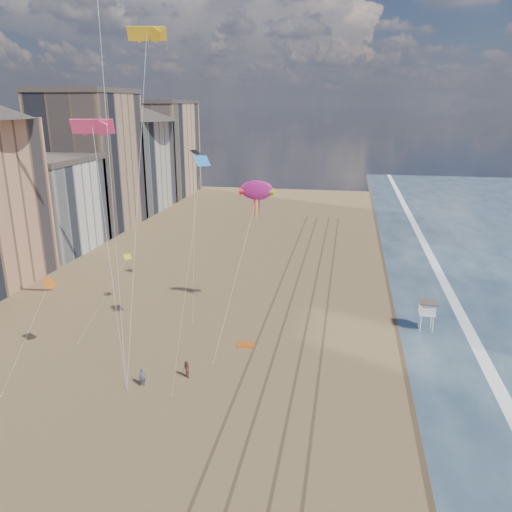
{
  "coord_description": "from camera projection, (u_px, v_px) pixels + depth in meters",
  "views": [
    {
      "loc": [
        8.06,
        -26.84,
        25.93
      ],
      "look_at": [
        -1.72,
        26.0,
        9.5
      ],
      "focal_mm": 35.0,
      "sensor_mm": 36.0,
      "label": 1
    }
  ],
  "objects": [
    {
      "name": "grounded_kite",
      "position": [
        246.0,
        345.0,
        55.72
      ],
      "size": [
        1.98,
        1.36,
        0.21
      ],
      "primitive_type": "cube",
      "rotation": [
        0.0,
        0.0,
        0.08
      ],
      "color": "#D95B12",
      "rests_on": "ground"
    },
    {
      "name": "buildings",
      "position": [
        76.0,
        168.0,
        99.9
      ],
      "size": [
        34.72,
        131.35,
        29.0
      ],
      "color": "#C6B284",
      "rests_on": "ground"
    },
    {
      "name": "wet_sand",
      "position": [
        423.0,
        301.0,
        68.53
      ],
      "size": [
        260.0,
        260.0,
        0.0
      ],
      "primitive_type": "plane",
      "color": "#42301E",
      "rests_on": "ground"
    },
    {
      "name": "parafoils",
      "position": [
        110.0,
        22.0,
        52.25
      ],
      "size": [
        7.47,
        11.43,
        19.67
      ],
      "color": "black",
      "rests_on": "ground"
    },
    {
      "name": "kite_flyer_b",
      "position": [
        186.0,
        370.0,
        49.01
      ],
      "size": [
        1.11,
        1.11,
        1.82
      ],
      "primitive_type": "imported",
      "rotation": [
        0.0,
        0.0,
        -0.79
      ],
      "color": "brown",
      "rests_on": "ground"
    },
    {
      "name": "show_kite",
      "position": [
        257.0,
        191.0,
        58.05
      ],
      "size": [
        4.16,
        6.45,
        19.67
      ],
      "color": "#B21B79",
      "rests_on": "ground"
    },
    {
      "name": "kite_flyer_a",
      "position": [
        142.0,
        377.0,
        47.59
      ],
      "size": [
        0.81,
        0.74,
        1.86
      ],
      "primitive_type": "imported",
      "rotation": [
        0.0,
        0.0,
        0.58
      ],
      "color": "#4E5165",
      "rests_on": "ground"
    },
    {
      "name": "ground",
      "position": [
        212.0,
        498.0,
        34.23
      ],
      "size": [
        260.0,
        260.0,
        0.0
      ],
      "primitive_type": "plane",
      "color": "brown",
      "rests_on": "ground"
    },
    {
      "name": "tracks",
      "position": [
        296.0,
        321.0,
        61.99
      ],
      "size": [
        7.68,
        120.0,
        0.01
      ],
      "color": "brown",
      "rests_on": "ground"
    },
    {
      "name": "foam",
      "position": [
        455.0,
        303.0,
        67.8
      ],
      "size": [
        260.0,
        260.0,
        0.0
      ],
      "primitive_type": "plane",
      "color": "white",
      "rests_on": "ground"
    },
    {
      "name": "lifeguard_stand",
      "position": [
        427.0,
        308.0,
        58.78
      ],
      "size": [
        2.05,
        2.05,
        3.7
      ],
      "color": "white",
      "rests_on": "ground"
    },
    {
      "name": "small_kites",
      "position": [
        148.0,
        208.0,
        54.58
      ],
      "size": [
        17.35,
        20.59,
        14.5
      ],
      "color": "yellow",
      "rests_on": "ground"
    }
  ]
}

